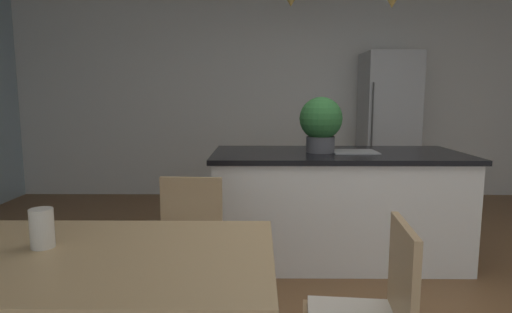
{
  "coord_description": "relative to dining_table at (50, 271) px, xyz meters",
  "views": [
    {
      "loc": [
        -0.75,
        -2.61,
        1.35
      ],
      "look_at": [
        -0.78,
        0.59,
        0.9
      ],
      "focal_mm": 29.94,
      "sensor_mm": 36.0,
      "label": 1
    }
  ],
  "objects": [
    {
      "name": "kitchen_island",
      "position": [
        1.46,
        1.89,
        -0.21
      ],
      "size": [
        2.04,
        0.93,
        0.91
      ],
      "color": "white",
      "rests_on": "ground_plane"
    },
    {
      "name": "vase_on_dining_table",
      "position": [
        -0.05,
        0.07,
        0.15
      ],
      "size": [
        0.09,
        0.09,
        0.16
      ],
      "color": "silver",
      "rests_on": "dining_table"
    },
    {
      "name": "ground_plane",
      "position": [
        1.58,
        1.03,
        -0.69
      ],
      "size": [
        10.0,
        8.4,
        0.04
      ],
      "primitive_type": "cube",
      "color": "brown"
    },
    {
      "name": "dining_table",
      "position": [
        0.0,
        0.0,
        0.0
      ],
      "size": [
        1.76,
        0.89,
        0.75
      ],
      "color": "tan",
      "rests_on": "ground_plane"
    },
    {
      "name": "wall_back_kitchen",
      "position": [
        1.58,
        4.29,
        0.68
      ],
      "size": [
        10.0,
        0.12,
        2.7
      ],
      "primitive_type": "cube",
      "color": "silver",
      "rests_on": "ground_plane"
    },
    {
      "name": "refrigerator",
      "position": [
        2.47,
        3.89,
        0.28
      ],
      "size": [
        0.66,
        0.67,
        1.9
      ],
      "color": "#B2B5B7",
      "rests_on": "ground_plane"
    },
    {
      "name": "chair_far_right",
      "position": [
        0.4,
        0.81,
        -0.2
      ],
      "size": [
        0.43,
        0.43,
        0.87
      ],
      "color": "tan",
      "rests_on": "ground_plane"
    },
    {
      "name": "potted_plant_on_island",
      "position": [
        1.32,
        1.89,
        0.47
      ],
      "size": [
        0.35,
        0.35,
        0.45
      ],
      "color": "#4C4C51",
      "rests_on": "kitchen_island"
    }
  ]
}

